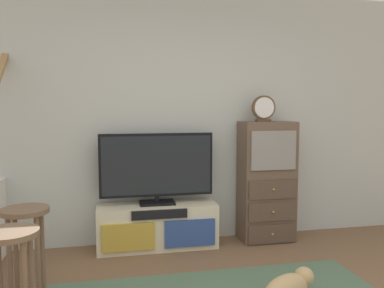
% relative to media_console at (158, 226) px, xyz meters
% --- Properties ---
extents(back_wall, '(6.40, 0.12, 2.70)m').
position_rel_media_console_xyz_m(back_wall, '(0.30, 0.27, 1.12)').
color(back_wall, '#B2B7B2').
rests_on(back_wall, ground_plane).
extents(media_console, '(1.23, 0.38, 0.46)m').
position_rel_media_console_xyz_m(media_console, '(0.00, 0.00, 0.00)').
color(media_console, beige).
rests_on(media_console, ground_plane).
extents(television, '(1.17, 0.22, 0.74)m').
position_rel_media_console_xyz_m(television, '(0.00, 0.02, 0.62)').
color(television, black).
rests_on(television, media_console).
extents(side_cabinet, '(0.58, 0.38, 1.31)m').
position_rel_media_console_xyz_m(side_cabinet, '(1.20, 0.01, 0.42)').
color(side_cabinet, brown).
rests_on(side_cabinet, ground_plane).
extents(desk_clock, '(0.26, 0.08, 0.28)m').
position_rel_media_console_xyz_m(desk_clock, '(1.15, -0.00, 1.22)').
color(desk_clock, '#4C3823').
rests_on(desk_clock, side_cabinet).
extents(bar_stool_near, '(0.34, 0.34, 0.73)m').
position_rel_media_console_xyz_m(bar_stool_near, '(-1.06, -1.51, 0.31)').
color(bar_stool_near, brown).
rests_on(bar_stool_near, ground_plane).
extents(bar_stool_far, '(0.34, 0.34, 0.74)m').
position_rel_media_console_xyz_m(bar_stool_far, '(-1.07, -1.01, 0.32)').
color(bar_stool_far, brown).
rests_on(bar_stool_far, ground_plane).
extents(dog, '(0.51, 0.37, 0.23)m').
position_rel_media_console_xyz_m(dog, '(0.82, -1.35, -0.11)').
color(dog, tan).
rests_on(dog, ground_plane).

